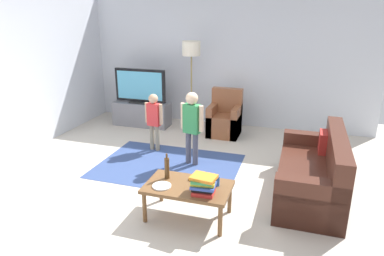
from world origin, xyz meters
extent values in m
plane|color=beige|center=(0.00, 0.00, 0.00)|extent=(7.80, 7.80, 0.00)
cube|color=silver|center=(0.00, 3.00, 1.35)|extent=(6.00, 0.12, 2.70)
cube|color=#33477A|center=(-0.37, 0.52, 0.00)|extent=(2.20, 1.60, 0.01)
cube|color=slate|center=(-1.66, 2.30, 0.25)|extent=(1.20, 0.44, 0.50)
cube|color=black|center=(-1.66, 2.25, 0.10)|extent=(1.10, 0.32, 0.03)
cube|color=black|center=(-1.66, 2.28, 0.52)|extent=(0.44, 0.28, 0.03)
cube|color=black|center=(-1.66, 2.28, 0.87)|extent=(1.10, 0.07, 0.68)
cube|color=#59B2D8|center=(-1.66, 2.24, 0.87)|extent=(1.00, 0.01, 0.58)
cube|color=#472319|center=(1.75, 0.25, 0.21)|extent=(0.80, 1.80, 0.42)
cube|color=#472319|center=(2.05, 0.25, 0.43)|extent=(0.20, 1.80, 0.86)
cube|color=#472319|center=(1.75, -0.55, 0.30)|extent=(0.80, 0.20, 0.60)
cube|color=#472319|center=(1.75, 1.05, 0.30)|extent=(0.80, 0.20, 0.60)
cube|color=#B22823|center=(1.90, 0.80, 0.56)|extent=(0.10, 0.32, 0.32)
cube|color=brown|center=(0.15, 2.20, 0.21)|extent=(0.60, 0.60, 0.42)
cube|color=brown|center=(0.15, 2.42, 0.45)|extent=(0.60, 0.16, 0.90)
cube|color=brown|center=(-0.09, 2.20, 0.30)|extent=(0.12, 0.60, 0.60)
cube|color=brown|center=(0.39, 2.20, 0.30)|extent=(0.12, 0.60, 0.60)
cylinder|color=#262626|center=(-0.60, 2.45, 0.01)|extent=(0.28, 0.28, 0.02)
cylinder|color=#99844C|center=(-0.60, 2.45, 0.76)|extent=(0.03, 0.03, 1.50)
cylinder|color=silver|center=(-0.60, 2.45, 1.64)|extent=(0.36, 0.36, 0.28)
cylinder|color=gray|center=(-0.90, 1.09, 0.23)|extent=(0.08, 0.08, 0.46)
cylinder|color=gray|center=(-0.79, 1.08, 0.23)|extent=(0.08, 0.08, 0.46)
cube|color=red|center=(-0.84, 1.08, 0.65)|extent=(0.23, 0.15, 0.39)
sphere|color=tan|center=(-0.84, 1.08, 0.93)|extent=(0.16, 0.16, 0.16)
cylinder|color=tan|center=(-0.98, 1.10, 0.67)|extent=(0.06, 0.06, 0.35)
cylinder|color=tan|center=(-0.71, 1.06, 0.67)|extent=(0.06, 0.06, 0.35)
cylinder|color=#4C4C59|center=(-0.10, 0.73, 0.27)|extent=(0.09, 0.09, 0.53)
cylinder|color=#4C4C59|center=(0.02, 0.70, 0.27)|extent=(0.09, 0.09, 0.53)
cube|color=#338C4C|center=(-0.04, 0.71, 0.76)|extent=(0.28, 0.19, 0.46)
sphere|color=beige|center=(-0.04, 0.71, 1.09)|extent=(0.19, 0.19, 0.19)
cylinder|color=beige|center=(-0.20, 0.75, 0.78)|extent=(0.07, 0.07, 0.41)
cylinder|color=beige|center=(0.12, 0.68, 0.78)|extent=(0.07, 0.07, 0.41)
cube|color=brown|center=(0.38, -0.75, 0.40)|extent=(1.00, 0.60, 0.04)
cylinder|color=brown|center=(-0.07, -1.00, 0.19)|extent=(0.05, 0.05, 0.38)
cylinder|color=brown|center=(0.83, -1.00, 0.19)|extent=(0.05, 0.05, 0.38)
cylinder|color=brown|center=(-0.07, -0.50, 0.19)|extent=(0.05, 0.05, 0.38)
cylinder|color=brown|center=(0.83, -0.50, 0.19)|extent=(0.05, 0.05, 0.38)
cube|color=red|center=(0.61, -0.88, 0.44)|extent=(0.25, 0.22, 0.04)
cube|color=black|center=(0.60, -0.86, 0.48)|extent=(0.25, 0.20, 0.04)
cube|color=#334CA5|center=(0.60, -0.88, 0.52)|extent=(0.28, 0.23, 0.03)
cube|color=yellow|center=(0.59, -0.86, 0.55)|extent=(0.29, 0.22, 0.04)
cube|color=#388C4C|center=(0.60, -0.89, 0.59)|extent=(0.25, 0.22, 0.03)
cube|color=orange|center=(0.61, -0.87, 0.62)|extent=(0.30, 0.24, 0.04)
cylinder|color=#4C3319|center=(0.08, -0.65, 0.55)|extent=(0.06, 0.06, 0.26)
cylinder|color=#4C3319|center=(0.08, -0.65, 0.71)|extent=(0.02, 0.02, 0.06)
cube|color=black|center=(0.43, -0.63, 0.43)|extent=(0.18, 0.09, 0.02)
cylinder|color=#2659B2|center=(0.70, -0.65, 0.48)|extent=(0.07, 0.07, 0.12)
cylinder|color=white|center=(0.10, -0.87, 0.43)|extent=(0.22, 0.22, 0.02)
cube|color=silver|center=(0.12, -0.87, 0.44)|extent=(0.12, 0.11, 0.01)
camera|label=1|loc=(1.54, -4.22, 2.37)|focal=32.82mm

